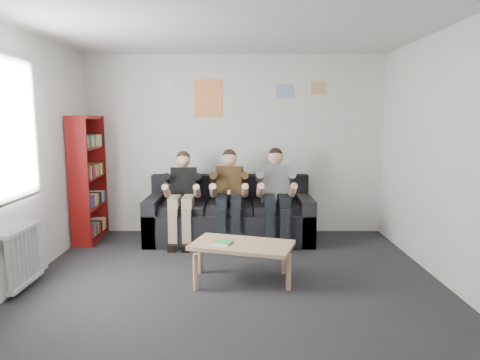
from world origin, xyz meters
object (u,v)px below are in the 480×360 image
object	(u,v)px
bookshelf	(89,179)
person_middle	(229,197)
person_left	(182,197)
sofa	(230,217)
coffee_table	(242,248)
person_right	(276,196)

from	to	relation	value
bookshelf	person_middle	size ratio (longest dim) A/B	1.35
person_left	person_middle	distance (m)	0.66
sofa	coffee_table	bearing A→B (deg)	-83.97
person_middle	sofa	bearing A→B (deg)	97.04
coffee_table	person_right	bearing A→B (deg)	71.44
coffee_table	bookshelf	bearing A→B (deg)	143.63
coffee_table	person_left	world-z (taller)	person_left
coffee_table	person_middle	distance (m)	1.48
bookshelf	coffee_table	size ratio (longest dim) A/B	1.69
coffee_table	person_middle	xyz separation A→B (m)	(-0.17, 1.44, 0.30)
person_left	person_right	size ratio (longest dim) A/B	0.97
person_right	coffee_table	bearing A→B (deg)	-110.20
sofa	person_left	distance (m)	0.76
sofa	bookshelf	xyz separation A→B (m)	(-2.01, -0.03, 0.57)
bookshelf	person_right	bearing A→B (deg)	-8.92
bookshelf	coffee_table	bearing A→B (deg)	-41.54
person_right	sofa	bearing A→B (deg)	160.88
bookshelf	sofa	bearing A→B (deg)	-4.26
person_left	coffee_table	bearing A→B (deg)	-66.74
person_left	person_right	bearing A→B (deg)	-6.81
sofa	person_middle	xyz separation A→B (m)	(0.00, -0.21, 0.34)
person_right	person_left	bearing A→B (deg)	178.25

